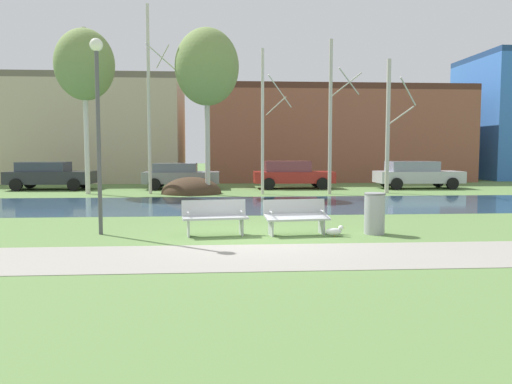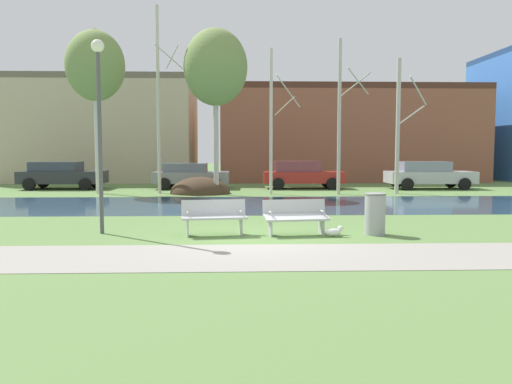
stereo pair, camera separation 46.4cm
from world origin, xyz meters
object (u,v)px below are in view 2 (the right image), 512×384
streetlamp (99,103)px  seagull (334,232)px  parked_van_nearest_dark (62,175)px  bench_right (296,216)px  parked_wagon_fourth_silver (428,174)px  trash_bin (375,213)px  bench_left (214,216)px  parked_sedan_second_grey (190,175)px  parked_hatch_third_red (301,174)px

streetlamp → seagull: bearing=-7.2°
seagull → parked_van_nearest_dark: 19.79m
bench_right → parked_wagon_fourth_silver: parked_wagon_fourth_silver is taller
parked_van_nearest_dark → trash_bin: bearing=-50.0°
seagull → trash_bin: bearing=15.9°
bench_right → seagull: size_ratio=3.44×
trash_bin → parked_wagon_fourth_silver: (6.94, 14.92, 0.25)m
bench_left → trash_bin: (4.00, -0.05, 0.07)m
trash_bin → seagull: bearing=-164.1°
streetlamp → parked_sedan_second_grey: size_ratio=1.18×
bench_left → parked_van_nearest_dark: bearing=120.2°
seagull → parked_hatch_third_red: size_ratio=0.11×
trash_bin → parked_van_nearest_dark: bearing=130.0°
bench_left → parked_wagon_fourth_silver: (10.94, 14.87, 0.32)m
trash_bin → seagull: 1.19m
bench_left → seagull: size_ratio=3.44×
streetlamp → parked_van_nearest_dark: size_ratio=1.09×
parked_hatch_third_red → parked_van_nearest_dark: bearing=179.6°
bench_left → parked_van_nearest_dark: parked_van_nearest_dark is taller
parked_van_nearest_dark → parked_sedan_second_grey: 6.95m
seagull → parked_wagon_fourth_silver: (8.02, 15.23, 0.66)m
parked_sedan_second_grey → parked_wagon_fourth_silver: 12.98m
streetlamp → parked_van_nearest_dark: bearing=112.1°
bench_left → parked_hatch_third_red: size_ratio=0.38×
bench_left → bench_right: (2.02, 0.00, 0.00)m
streetlamp → parked_wagon_fourth_silver: bearing=46.4°
parked_wagon_fourth_silver → bench_left: bearing=-126.3°
seagull → parked_wagon_fourth_silver: 17.22m
parked_van_nearest_dark → parked_hatch_third_red: 13.06m
parked_sedan_second_grey → bench_right: bearing=-75.3°
parked_wagon_fourth_silver → parked_hatch_third_red: bearing=175.9°
bench_left → seagull: bearing=-6.9°
trash_bin → parked_van_nearest_dark: parked_van_nearest_dark is taller
parked_van_nearest_dark → parked_sedan_second_grey: parked_van_nearest_dark is taller
parked_sedan_second_grey → parked_wagon_fourth_silver: size_ratio=0.88×
bench_right → parked_wagon_fourth_silver: bearing=59.1°
bench_right → streetlamp: streetlamp is taller
bench_left → bench_right: 2.02m
seagull → parked_van_nearest_dark: parked_van_nearest_dark is taller
bench_right → parked_hatch_third_red: bearing=82.4°
trash_bin → bench_left: bearing=179.4°
parked_van_nearest_dark → parked_wagon_fourth_silver: size_ratio=0.96×
bench_left → parked_sedan_second_grey: parked_sedan_second_grey is taller
bench_left → streetlamp: (-2.86, 0.38, 2.80)m
parked_wagon_fourth_silver → streetlamp: bearing=-133.6°
parked_hatch_third_red → parked_wagon_fourth_silver: parked_hatch_third_red is taller
seagull → streetlamp: bearing=172.8°
bench_left → trash_bin: size_ratio=1.60×
parked_van_nearest_dark → parked_wagon_fourth_silver: (19.92, -0.57, 0.01)m
bench_right → bench_left: bearing=180.0°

